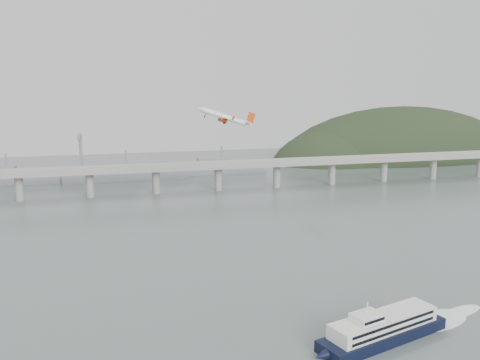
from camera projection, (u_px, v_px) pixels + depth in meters
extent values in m
plane|color=#556360|center=(273.00, 285.00, 217.79)|extent=(900.00, 900.00, 0.00)
cube|color=gray|center=(194.00, 167.00, 404.09)|extent=(800.00, 22.00, 2.20)
cube|color=gray|center=(196.00, 167.00, 393.74)|extent=(800.00, 0.60, 1.80)
cube|color=gray|center=(191.00, 163.00, 413.69)|extent=(800.00, 0.60, 1.80)
cylinder|color=gray|center=(19.00, 188.00, 373.43)|extent=(6.00, 6.00, 21.00)
cylinder|color=gray|center=(90.00, 185.00, 385.97)|extent=(6.00, 6.00, 21.00)
cylinder|color=gray|center=(156.00, 182.00, 398.51)|extent=(6.00, 6.00, 21.00)
cylinder|color=gray|center=(218.00, 179.00, 411.05)|extent=(6.00, 6.00, 21.00)
cylinder|color=gray|center=(277.00, 176.00, 423.59)|extent=(6.00, 6.00, 21.00)
cylinder|color=gray|center=(332.00, 173.00, 436.13)|extent=(6.00, 6.00, 21.00)
cylinder|color=gray|center=(384.00, 171.00, 448.67)|extent=(6.00, 6.00, 21.00)
cylinder|color=gray|center=(433.00, 169.00, 461.21)|extent=(6.00, 6.00, 21.00)
cylinder|color=gray|center=(480.00, 166.00, 473.76)|extent=(6.00, 6.00, 21.00)
ellipsoid|color=black|center=(401.00, 172.00, 602.37)|extent=(320.00, 150.00, 156.00)
ellipsoid|color=black|center=(331.00, 172.00, 567.93)|extent=(140.00, 110.00, 96.00)
ellipsoid|color=black|center=(459.00, 173.00, 635.74)|extent=(220.00, 140.00, 120.00)
cube|color=slate|center=(8.00, 180.00, 435.94)|extent=(95.67, 20.15, 8.00)
cylinder|color=slate|center=(6.00, 162.00, 432.97)|extent=(1.60, 1.60, 14.00)
cube|color=slate|center=(127.00, 176.00, 456.27)|extent=(110.55, 21.43, 8.00)
cube|color=slate|center=(114.00, 167.00, 452.03)|extent=(39.01, 16.73, 8.00)
cylinder|color=slate|center=(126.00, 158.00, 453.30)|extent=(1.60, 1.60, 14.00)
cube|color=slate|center=(222.00, 170.00, 488.34)|extent=(85.00, 13.60, 8.00)
cube|color=slate|center=(213.00, 162.00, 484.73)|extent=(29.75, 11.90, 8.00)
cylinder|color=slate|center=(222.00, 153.00, 485.37)|extent=(1.60, 1.60, 14.00)
cube|color=slate|center=(81.00, 154.00, 476.52)|extent=(3.00, 3.00, 40.00)
cube|color=slate|center=(79.00, 136.00, 463.67)|extent=(3.00, 28.00, 3.00)
cube|color=black|center=(383.00, 334.00, 170.97)|extent=(50.92, 25.36, 3.97)
cone|color=black|center=(321.00, 356.00, 157.38)|extent=(5.87, 5.20, 3.97)
cube|color=white|center=(384.00, 322.00, 170.14)|extent=(42.75, 21.23, 4.96)
cube|color=black|center=(395.00, 324.00, 165.69)|extent=(36.20, 10.75, 0.99)
cube|color=black|center=(395.00, 331.00, 166.13)|extent=(36.20, 10.75, 0.99)
cube|color=black|center=(373.00, 313.00, 174.12)|extent=(36.20, 10.75, 0.99)
cube|color=black|center=(372.00, 319.00, 174.56)|extent=(36.20, 10.75, 0.99)
cube|color=white|center=(367.00, 317.00, 165.42)|extent=(11.47, 9.45, 2.58)
cube|color=black|center=(375.00, 321.00, 162.45)|extent=(8.60, 2.62, 0.99)
cylinder|color=white|center=(367.00, 308.00, 164.83)|extent=(0.62, 0.62, 3.97)
ellipsoid|color=white|center=(437.00, 320.00, 185.43)|extent=(31.42, 21.73, 0.20)
ellipsoid|color=white|center=(461.00, 312.00, 192.48)|extent=(22.56, 12.87, 0.20)
cylinder|color=white|center=(224.00, 117.00, 303.70)|extent=(26.38, 7.40, 11.56)
cone|color=white|center=(200.00, 109.00, 300.62)|extent=(5.12, 4.03, 4.47)
cone|color=white|center=(249.00, 124.00, 306.83)|extent=(5.72, 3.71, 4.76)
cube|color=white|center=(225.00, 119.00, 303.96)|extent=(7.30, 32.42, 3.39)
cube|color=white|center=(248.00, 122.00, 306.59)|extent=(3.90, 11.57, 1.73)
cube|color=#D03F0E|center=(251.00, 118.00, 306.54)|extent=(5.99, 0.86, 7.17)
cylinder|color=#D03F0E|center=(221.00, 120.00, 308.84)|extent=(4.73, 2.81, 3.34)
cylinder|color=black|center=(218.00, 119.00, 308.44)|extent=(1.23, 2.25, 2.17)
cube|color=white|center=(222.00, 118.00, 308.77)|extent=(2.61, 0.49, 1.83)
cylinder|color=#D03F0E|center=(224.00, 120.00, 298.71)|extent=(4.73, 2.81, 3.34)
cylinder|color=black|center=(221.00, 119.00, 298.30)|extent=(1.23, 2.25, 2.17)
cube|color=white|center=(224.00, 119.00, 298.63)|extent=(2.61, 0.49, 1.83)
cylinder|color=black|center=(224.00, 121.00, 306.49)|extent=(1.07, 0.42, 2.27)
cylinder|color=black|center=(224.00, 123.00, 306.57)|extent=(1.34, 0.50, 1.33)
cylinder|color=black|center=(225.00, 122.00, 301.70)|extent=(1.07, 0.42, 2.27)
cylinder|color=black|center=(225.00, 123.00, 301.78)|extent=(1.34, 0.50, 1.33)
cylinder|color=black|center=(205.00, 115.00, 301.59)|extent=(1.07, 0.42, 2.27)
cylinder|color=black|center=(205.00, 117.00, 301.68)|extent=(1.34, 0.50, 1.33)
cube|color=#D03F0E|center=(225.00, 117.00, 319.93)|extent=(2.16, 0.38, 2.63)
cube|color=#D03F0E|center=(233.00, 118.00, 288.59)|extent=(2.16, 0.38, 2.63)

